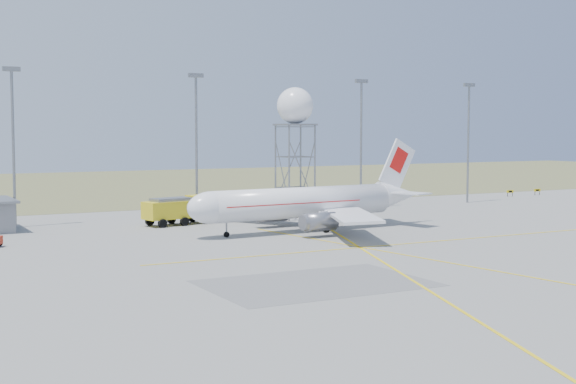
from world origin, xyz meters
TOP-DOWN VIEW (x-y plane):
  - grass_strip at (0.00, 140.00)m, footprint 400.00×120.00m
  - mast_a at (-35.00, 66.00)m, footprint 2.20×0.50m
  - mast_b at (-10.00, 66.00)m, footprint 2.20×0.50m
  - mast_c at (18.00, 66.00)m, footprint 2.20×0.50m
  - mast_d at (40.00, 66.00)m, footprint 2.20×0.50m
  - taxi_sign_near at (55.60, 72.00)m, footprint 1.60×0.17m
  - taxi_sign_far at (62.60, 72.00)m, footprint 1.60×0.17m
  - airliner_main at (-4.07, 44.97)m, footprint 33.48×32.49m
  - radar_tower at (1.51, 57.78)m, footprint 5.09×5.09m
  - fire_truck at (-15.34, 58.82)m, footprint 9.75×5.25m

SIDE VIEW (x-z plane):
  - grass_strip at x=0.00m, z-range 0.00..0.03m
  - taxi_sign_near at x=55.60m, z-range 0.29..1.49m
  - taxi_sign_far at x=62.60m, z-range 0.29..1.49m
  - fire_truck at x=-15.34m, z-range -0.07..3.65m
  - airliner_main at x=-4.07m, z-range -2.20..9.18m
  - radar_tower at x=1.51m, z-range 1.13..19.56m
  - mast_a at x=-35.00m, z-range 1.82..22.32m
  - mast_b at x=-10.00m, z-range 1.82..22.32m
  - mast_c at x=18.00m, z-range 1.82..22.32m
  - mast_d at x=40.00m, z-range 1.82..22.32m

